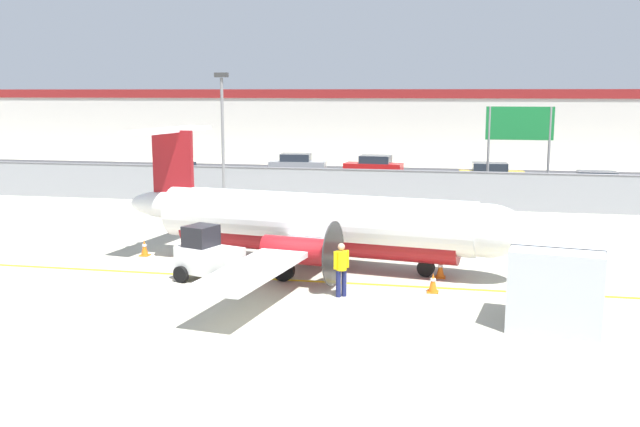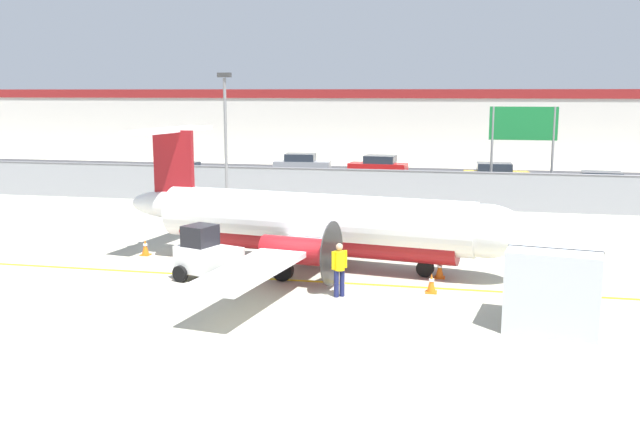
{
  "view_description": "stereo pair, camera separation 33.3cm",
  "coord_description": "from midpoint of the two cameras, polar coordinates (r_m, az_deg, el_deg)",
  "views": [
    {
      "loc": [
        5.17,
        -20.74,
        6.31
      ],
      "look_at": [
        0.06,
        5.02,
        1.8
      ],
      "focal_mm": 40.0,
      "sensor_mm": 36.0,
      "label": 1
    },
    {
      "loc": [
        5.5,
        -20.68,
        6.31
      ],
      "look_at": [
        0.06,
        5.02,
        1.8
      ],
      "focal_mm": 40.0,
      "sensor_mm": 36.0,
      "label": 2
    }
  ],
  "objects": [
    {
      "name": "ground_plane",
      "position": [
        24.17,
        -1.23,
        -5.39
      ],
      "size": [
        140.0,
        140.0,
        0.01
      ],
      "color": "#B2AD99"
    },
    {
      "name": "perimeter_fence",
      "position": [
        39.42,
        4.07,
        2.15
      ],
      "size": [
        98.0,
        0.1,
        2.1
      ],
      "color": "gray",
      "rests_on": "ground"
    },
    {
      "name": "parking_lot_strip",
      "position": [
        50.88,
        5.85,
        2.64
      ],
      "size": [
        98.0,
        17.0,
        0.12
      ],
      "color": "#38383A",
      "rests_on": "ground"
    },
    {
      "name": "background_building",
      "position": [
        68.97,
        7.56,
        7.13
      ],
      "size": [
        91.0,
        8.1,
        6.5
      ],
      "color": "beige",
      "rests_on": "ground"
    },
    {
      "name": "commuter_airplane",
      "position": [
        25.63,
        0.49,
        -0.84
      ],
      "size": [
        15.23,
        16.06,
        4.92
      ],
      "rotation": [
        0.0,
        0.0,
        -0.15
      ],
      "color": "white",
      "rests_on": "ground"
    },
    {
      "name": "baggage_tug",
      "position": [
        24.22,
        -8.6,
        -3.39
      ],
      "size": [
        2.56,
        1.98,
        1.88
      ],
      "rotation": [
        0.0,
        0.0,
        -0.34
      ],
      "color": "silver",
      "rests_on": "ground"
    },
    {
      "name": "ground_crew_worker",
      "position": [
        22.11,
        1.99,
        -4.29
      ],
      "size": [
        0.48,
        0.48,
        1.7
      ],
      "rotation": [
        0.0,
        0.0,
        5.4
      ],
      "color": "#191E4C",
      "rests_on": "ground"
    },
    {
      "name": "cargo_container",
      "position": [
        20.24,
        18.59,
        -5.7
      ],
      "size": [
        2.68,
        2.35,
        2.2
      ],
      "rotation": [
        0.0,
        0.0,
        -0.16
      ],
      "color": "#B7BCC1",
      "rests_on": "ground"
    },
    {
      "name": "traffic_cone_near_left",
      "position": [
        24.79,
        9.94,
        -4.41
      ],
      "size": [
        0.36,
        0.36,
        0.64
      ],
      "color": "orange",
      "rests_on": "ground"
    },
    {
      "name": "traffic_cone_near_right",
      "position": [
        22.97,
        9.32,
        -5.53
      ],
      "size": [
        0.36,
        0.36,
        0.64
      ],
      "color": "orange",
      "rests_on": "ground"
    },
    {
      "name": "traffic_cone_far_left",
      "position": [
        28.55,
        -13.48,
        -2.65
      ],
      "size": [
        0.36,
        0.36,
        0.64
      ],
      "color": "orange",
      "rests_on": "ground"
    },
    {
      "name": "parked_car_0",
      "position": [
        48.12,
        -11.01,
        3.1
      ],
      "size": [
        4.3,
        2.2,
        1.58
      ],
      "rotation": [
        0.0,
        0.0,
        3.08
      ],
      "color": "gray",
      "rests_on": "parking_lot_strip"
    },
    {
      "name": "parked_car_1",
      "position": [
        53.67,
        -1.29,
        3.95
      ],
      "size": [
        4.31,
        2.24,
        1.58
      ],
      "rotation": [
        0.0,
        0.0,
        0.07
      ],
      "color": "gray",
      "rests_on": "parking_lot_strip"
    },
    {
      "name": "parked_car_2",
      "position": [
        52.3,
        4.88,
        3.77
      ],
      "size": [
        4.33,
        2.27,
        1.58
      ],
      "rotation": [
        0.0,
        0.0,
        3.06
      ],
      "color": "red",
      "rests_on": "parking_lot_strip"
    },
    {
      "name": "parked_car_3",
      "position": [
        48.1,
        14.07,
        2.99
      ],
      "size": [
        4.29,
        2.19,
        1.58
      ],
      "rotation": [
        0.0,
        0.0,
        0.06
      ],
      "color": "#B28C19",
      "rests_on": "parking_lot_strip"
    },
    {
      "name": "parked_car_4",
      "position": [
        44.77,
        21.9,
        2.09
      ],
      "size": [
        4.31,
        2.23,
        1.58
      ],
      "rotation": [
        0.0,
        0.0,
        -0.07
      ],
      "color": "silver",
      "rests_on": "parking_lot_strip"
    },
    {
      "name": "apron_light_pole",
      "position": [
        37.97,
        -7.32,
        6.63
      ],
      "size": [
        0.7,
        0.3,
        7.27
      ],
      "color": "slate",
      "rests_on": "ground"
    },
    {
      "name": "highway_sign",
      "position": [
        40.41,
        16.16,
        6.28
      ],
      "size": [
        3.6,
        0.14,
        5.5
      ],
      "color": "slate",
      "rests_on": "ground"
    }
  ]
}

